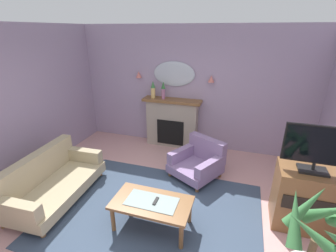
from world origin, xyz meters
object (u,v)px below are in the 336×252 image
wall_mirror (174,74)px  tv_remote (156,201)px  armchair_beside_couch (199,161)px  tv_cabinet (305,198)px  fireplace (172,123)px  floral_couch (51,181)px  wall_sconce_left (139,75)px  potted_plant_tall_palm (313,248)px  wall_sconce_right (211,79)px  tv_flatscreen (318,148)px  mantel_vase_right (153,90)px  mantel_vase_left (163,90)px  coffee_table (152,205)px

wall_mirror → tv_remote: (0.56, -2.75, -1.26)m
armchair_beside_couch → tv_cabinet: size_ratio=1.23×
fireplace → floral_couch: fireplace is taller
wall_sconce_left → tv_cabinet: 4.11m
fireplace → floral_couch: size_ratio=0.78×
tv_cabinet → potted_plant_tall_palm: 1.08m
fireplace → tv_cabinet: fireplace is taller
wall_sconce_right → tv_flatscreen: size_ratio=0.17×
wall_sconce_left → tv_cabinet: size_ratio=0.16×
wall_sconce_left → potted_plant_tall_palm: wall_sconce_left is taller
mantel_vase_right → tv_remote: 2.91m
mantel_vase_left → tv_remote: 2.84m
floral_couch → armchair_beside_couch: bearing=32.4°
wall_sconce_left → tv_remote: 3.27m
mantel_vase_left → floral_couch: size_ratio=0.23×
mantel_vase_right → tv_flatscreen: bearing=-32.4°
mantel_vase_right → potted_plant_tall_palm: 4.15m
fireplace → wall_mirror: (0.00, 0.14, 1.14)m
fireplace → wall_sconce_left: size_ratio=9.71×
coffee_table → armchair_beside_couch: bearing=76.3°
mantel_vase_left → potted_plant_tall_palm: size_ratio=0.33×
wall_sconce_left → tv_remote: bearing=-62.4°
tv_cabinet → tv_flatscreen: size_ratio=1.07×
potted_plant_tall_palm → tv_flatscreen: bearing=82.1°
wall_sconce_right → potted_plant_tall_palm: (1.54, -3.05, -1.05)m
wall_sconce_left → floral_couch: wall_sconce_left is taller
fireplace → wall_sconce_right: wall_sconce_right is taller
mantel_vase_left → floral_couch: mantel_vase_left is taller
mantel_vase_right → coffee_table: size_ratio=0.36×
floral_couch → armchair_beside_couch: (2.22, 1.41, -0.01)m
mantel_vase_left → tv_remote: (0.76, -2.58, -0.92)m
wall_mirror → tv_flatscreen: 3.30m
wall_sconce_right → armchair_beside_couch: bearing=-88.9°
mantel_vase_left → tv_cabinet: (2.73, -1.87, -0.93)m
fireplace → tv_flatscreen: 3.25m
mantel_vase_left → wall_mirror: wall_mirror is taller
armchair_beside_couch → tv_cabinet: (1.66, -0.80, 0.15)m
mantel_vase_left → wall_sconce_right: wall_sconce_right is taller
mantel_vase_left → tv_flatscreen: mantel_vase_left is taller
fireplace → floral_couch: bearing=-118.2°
wall_sconce_left → tv_flatscreen: wall_sconce_left is taller
wall_mirror → tv_remote: wall_mirror is taller
wall_mirror → coffee_table: 3.10m
wall_sconce_right → tv_remote: bearing=-96.2°
tv_cabinet → tv_flatscreen: 0.80m
armchair_beside_couch → potted_plant_tall_palm: bearing=-50.9°
wall_sconce_right → armchair_beside_couch: (0.02, -1.19, -1.35)m
mantel_vase_left → wall_mirror: size_ratio=0.42×
floral_couch → tv_flatscreen: 4.03m
wall_sconce_left → potted_plant_tall_palm: 4.57m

